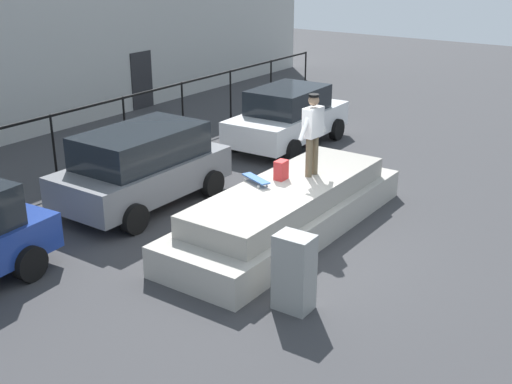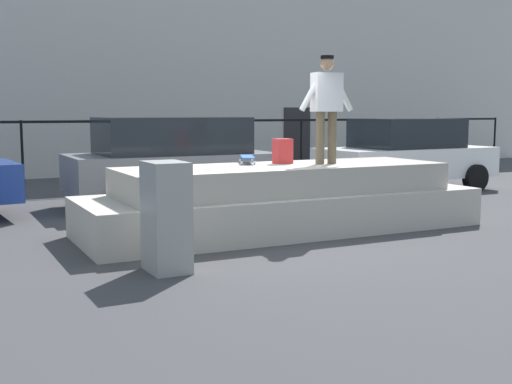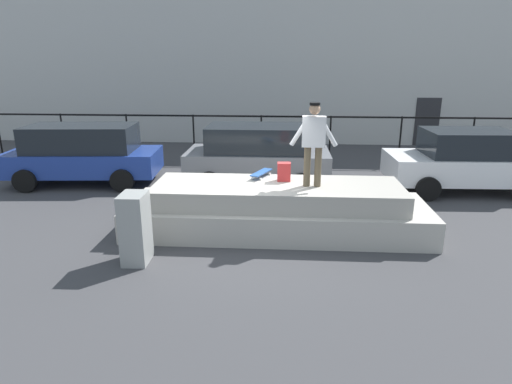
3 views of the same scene
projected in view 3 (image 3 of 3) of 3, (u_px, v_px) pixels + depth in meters
The scene contains 11 objects.
ground_plane at pixel (245, 230), 9.48m from camera, with size 60.00×60.00×0.00m, color #38383A.
concrete_ledge at pixel (277, 210), 9.34m from camera, with size 6.34×2.02×1.03m.
skateboarder at pixel (314, 139), 8.75m from camera, with size 0.96×0.26×1.70m.
skateboard at pixel (261, 173), 9.69m from camera, with size 0.47×0.78×0.12m.
backpack at pixel (284, 172), 9.37m from camera, with size 0.28×0.20×0.40m, color red.
car_blue_hatchback_near at pixel (83, 153), 12.78m from camera, with size 4.45×2.27×1.72m.
car_grey_hatchback_mid at pixel (258, 154), 12.54m from camera, with size 4.06×2.15×1.75m.
car_white_sedan_far at pixel (466, 161), 12.04m from camera, with size 4.28×2.20×1.70m.
utility_box at pixel (135, 228), 7.83m from camera, with size 0.44×0.60×1.29m, color gray.
fence_row at pixel (261, 129), 15.28m from camera, with size 24.06×0.06×1.68m.
warehouse_building at pixel (269, 58), 21.17m from camera, with size 34.60×6.82×7.10m.
Camera 3 is at (0.83, -8.79, 3.56)m, focal length 30.70 mm.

